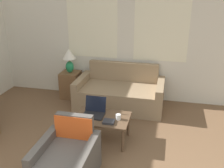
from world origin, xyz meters
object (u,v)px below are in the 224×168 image
Objects in this scene: laptop at (94,111)px; cup_navy at (118,117)px; book_red at (109,122)px; coffee_table at (102,120)px; table_lamp at (69,58)px; couch at (120,94)px; armchair at (68,161)px.

laptop is 0.43m from cup_navy.
coffee_table is at bearing 133.86° from book_red.
cup_navy is at bearing -2.29° from coffee_table.
table_lamp is 2.15m from cup_navy.
couch reaches higher than coffee_table.
table_lamp is at bearing 110.37° from armchair.
table_lamp is 1.53× the size of laptop.
coffee_table is 0.22m from book_red.
laptop reaches higher than book_red.
book_red is at bearing -52.73° from table_lamp.
book_red is at bearing -131.84° from cup_navy.
coffee_table is (-0.03, -1.36, 0.11)m from couch.
laptop is at bearing -97.78° from couch.
coffee_table is at bearing -53.44° from table_lamp.
laptop is 1.92× the size of book_red.
armchair is 2.38× the size of laptop.
couch is at bearing 94.43° from book_red.
book_red is (0.36, 0.81, 0.18)m from armchair.
table_lamp is at bearing 123.82° from laptop.
table_lamp reaches higher than book_red.
table_lamp is 0.61× the size of coffee_table.
couch is 1.53m from book_red.
laptop is 4.09× the size of cup_navy.
armchair is 0.91m from book_red.
armchair is 9.75× the size of cup_navy.
book_red is at bearing -35.56° from laptop.
coffee_table is at bearing -22.29° from laptop.
couch reaches higher than cup_navy.
book_red is (0.30, -0.21, -0.04)m from laptop.
table_lamp is 2.00m from coffee_table.
coffee_table is at bearing -91.07° from couch.
book_red is at bearing -85.57° from couch.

